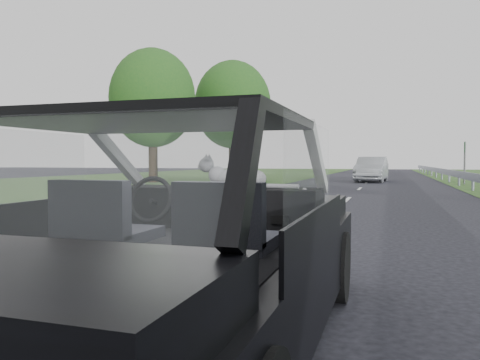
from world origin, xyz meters
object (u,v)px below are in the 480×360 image
Objects in this scene: subject_car at (182,236)px; highway_sign at (465,163)px; cat at (238,177)px; other_car at (372,169)px.

subject_car is 24.19m from highway_sign.
cat is 24.87m from other_car.
subject_car reaches higher than cat.
highway_sign reaches higher than other_car.
other_car is (0.05, 24.87, -0.36)m from cat.
cat is 0.13× the size of other_car.
subject_car is at bearing -93.40° from highway_sign.
cat is 0.26× the size of highway_sign.
highway_sign is (4.71, 23.05, 0.01)m from cat.
other_car is at bearing 90.42° from cat.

